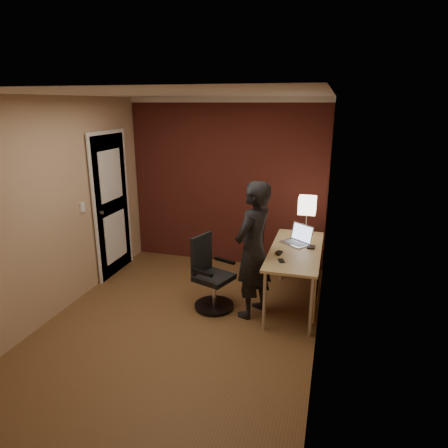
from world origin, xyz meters
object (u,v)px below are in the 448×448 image
(phone, at_px, (281,261))
(wallet, at_px, (311,247))
(desk, at_px, (301,260))
(desk_lamp, at_px, (307,206))
(office_chair, at_px, (210,277))
(person, at_px, (253,250))
(mouse, at_px, (279,253))
(laptop, at_px, (298,238))

(phone, distance_m, wallet, 0.59)
(phone, bearing_deg, wallet, 40.39)
(desk, bearing_deg, wallet, 40.67)
(desk_lamp, relative_size, office_chair, 0.60)
(phone, xyz_separation_m, person, (-0.33, 0.06, 0.07))
(desk, relative_size, mouse, 15.00)
(laptop, relative_size, wallet, 3.81)
(office_chair, bearing_deg, wallet, 20.87)
(office_chair, relative_size, person, 0.55)
(wallet, bearing_deg, desk, -139.33)
(desk_lamp, distance_m, person, 1.09)
(phone, relative_size, office_chair, 0.13)
(desk_lamp, xyz_separation_m, office_chair, (-1.04, -0.87, -0.75))
(desk, relative_size, laptop, 3.58)
(desk, relative_size, wallet, 13.64)
(mouse, height_order, person, person)
(person, bearing_deg, desk_lamp, 170.04)
(desk, xyz_separation_m, mouse, (-0.25, -0.22, 0.14))
(desk, relative_size, phone, 13.04)
(office_chair, distance_m, person, 0.67)
(laptop, height_order, wallet, laptop)
(desk_lamp, bearing_deg, phone, -101.26)
(desk, bearing_deg, laptop, 106.50)
(office_chair, bearing_deg, phone, -5.08)
(desk, height_order, wallet, wallet)
(mouse, bearing_deg, wallet, 57.74)
(laptop, xyz_separation_m, phone, (-0.12, -0.65, -0.06))
(desk, height_order, person, person)
(desk, distance_m, desk_lamp, 0.75)
(desk_lamp, bearing_deg, person, -120.39)
(laptop, relative_size, phone, 3.65)
(desk_lamp, height_order, office_chair, desk_lamp)
(mouse, xyz_separation_m, person, (-0.28, -0.15, 0.06))
(desk_lamp, height_order, wallet, desk_lamp)
(laptop, height_order, office_chair, laptop)
(phone, bearing_deg, desk, 45.96)
(phone, relative_size, wallet, 1.05)
(phone, relative_size, person, 0.07)
(desk, bearing_deg, office_chair, -161.49)
(laptop, bearing_deg, wallet, -39.38)
(desk_lamp, distance_m, laptop, 0.46)
(laptop, relative_size, mouse, 4.19)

